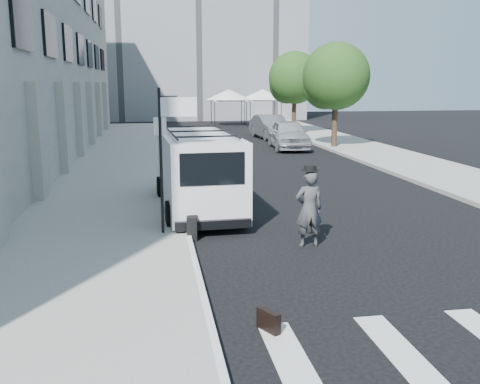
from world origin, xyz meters
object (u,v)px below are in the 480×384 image
object	(u,v)px
businessman	(309,209)
parked_car_b	(270,127)
suitcase	(192,228)
cargo_van	(197,171)
parked_car_c	(271,126)
briefcase	(269,321)
parked_car_a	(289,134)

from	to	relation	value
businessman	parked_car_b	size ratio (longest dim) A/B	0.37
suitcase	cargo_van	world-z (taller)	cargo_van
cargo_van	suitcase	bearing A→B (deg)	-99.99
parked_car_b	parked_car_c	distance (m)	1.97
parked_car_c	briefcase	bearing A→B (deg)	-95.67
businessman	parked_car_a	distance (m)	18.90
briefcase	cargo_van	size ratio (longest dim) A/B	0.07
parked_car_a	briefcase	bearing A→B (deg)	-100.42
cargo_van	parked_car_c	xyz separation A→B (m)	(7.18, 22.03, -0.46)
businessman	suitcase	size ratio (longest dim) A/B	1.62
businessman	parked_car_b	distance (m)	24.60
businessman	cargo_van	distance (m)	4.66
parked_car_b	suitcase	bearing A→B (deg)	-112.45
parked_car_a	parked_car_b	size ratio (longest dim) A/B	1.01
businessman	briefcase	distance (m)	4.59
cargo_van	parked_car_c	world-z (taller)	cargo_van
parked_car_a	businessman	bearing A→B (deg)	-98.28
cargo_van	parked_car_a	distance (m)	15.76
briefcase	cargo_van	bearing A→B (deg)	63.70
parked_car_b	parked_car_c	xyz separation A→B (m)	(0.47, 1.91, -0.07)
parked_car_c	parked_car_a	bearing A→B (deg)	-88.02
suitcase	parked_car_b	size ratio (longest dim) A/B	0.23
suitcase	parked_car_c	bearing A→B (deg)	80.21
briefcase	suitcase	size ratio (longest dim) A/B	0.40
businessman	suitcase	xyz separation A→B (m)	(-2.64, 1.00, -0.60)
briefcase	parked_car_c	world-z (taller)	parked_car_c
briefcase	cargo_van	xyz separation A→B (m)	(-0.40, 8.21, 1.03)
businessman	parked_car_a	bearing A→B (deg)	-104.22
parked_car_c	cargo_van	bearing A→B (deg)	-101.08
parked_car_a	parked_car_b	distance (m)	5.78
briefcase	suitcase	world-z (taller)	suitcase
businessman	parked_car_a	size ratio (longest dim) A/B	0.36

